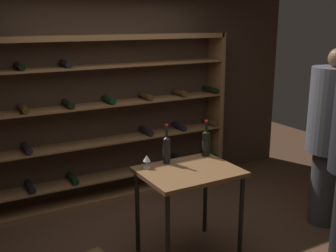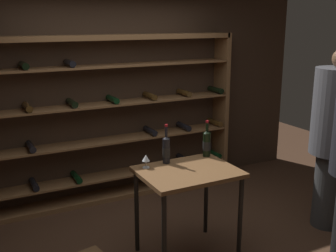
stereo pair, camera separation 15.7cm
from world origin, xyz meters
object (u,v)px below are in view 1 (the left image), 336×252
at_px(wine_bottle_black_capsule, 167,149).
at_px(wine_bottle_red_label, 206,143).
at_px(person_guest_khaki, 331,131).
at_px(wine_rack, 108,121).
at_px(tasting_table, 189,181).
at_px(wine_glass_stemmed_left, 147,159).

relative_size(wine_bottle_black_capsule, wine_bottle_red_label, 1.04).
relative_size(person_guest_khaki, wine_bottle_black_capsule, 5.03).
bearing_deg(wine_bottle_black_capsule, wine_rack, 92.42).
distance_m(person_guest_khaki, wine_bottle_black_capsule, 1.85).
distance_m(wine_rack, wine_bottle_red_label, 1.47).
height_order(tasting_table, wine_bottle_red_label, wine_bottle_red_label).
bearing_deg(wine_rack, person_guest_khaki, -44.84).
relative_size(wine_rack, tasting_table, 3.65).
distance_m(wine_bottle_black_capsule, wine_glass_stemmed_left, 0.24).
relative_size(person_guest_khaki, wine_bottle_red_label, 5.23).
relative_size(wine_bottle_red_label, wine_glass_stemmed_left, 2.93).
relative_size(wine_rack, person_guest_khaki, 1.68).
xyz_separation_m(wine_rack, tasting_table, (0.15, -1.65, -0.25)).
xyz_separation_m(tasting_table, wine_glass_stemmed_left, (-0.32, 0.24, 0.20)).
height_order(wine_bottle_black_capsule, wine_glass_stemmed_left, wine_bottle_black_capsule).
height_order(wine_rack, wine_bottle_black_capsule, wine_rack).
xyz_separation_m(wine_rack, person_guest_khaki, (1.85, -1.84, 0.06)).
bearing_deg(person_guest_khaki, wine_rack, -85.91).
bearing_deg(wine_bottle_black_capsule, tasting_table, -71.25).
bearing_deg(wine_glass_stemmed_left, wine_rack, 82.94).
bearing_deg(tasting_table, wine_bottle_black_capsule, 108.75).
bearing_deg(wine_bottle_red_label, wine_glass_stemmed_left, -177.55).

